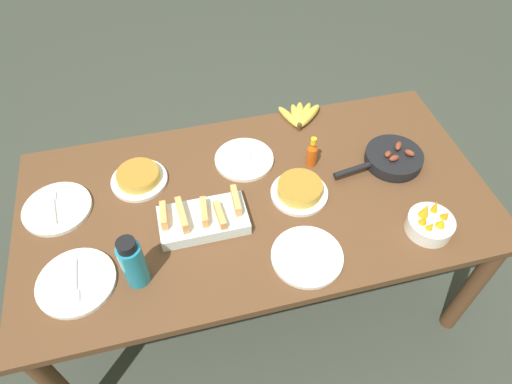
# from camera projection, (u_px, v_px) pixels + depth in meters

# --- Properties ---
(ground_plane) EXTENTS (14.00, 14.00, 0.00)m
(ground_plane) POSITION_uv_depth(u_px,v_px,m) (256.00, 287.00, 2.33)
(ground_plane) COLOR #383D33
(dining_table) EXTENTS (1.82, 0.93, 0.72)m
(dining_table) POSITION_uv_depth(u_px,v_px,m) (256.00, 210.00, 1.84)
(dining_table) COLOR brown
(dining_table) RESTS_ON ground_plane
(banana_bunch) EXTENTS (0.21, 0.19, 0.04)m
(banana_bunch) POSITION_uv_depth(u_px,v_px,m) (300.00, 116.00, 2.06)
(banana_bunch) COLOR gold
(banana_bunch) RESTS_ON dining_table
(melon_tray) EXTENTS (0.32, 0.17, 0.10)m
(melon_tray) POSITION_uv_depth(u_px,v_px,m) (203.00, 219.00, 1.67)
(melon_tray) COLOR silver
(melon_tray) RESTS_ON dining_table
(skillet) EXTENTS (0.40, 0.24, 0.08)m
(skillet) POSITION_uv_depth(u_px,v_px,m) (392.00, 158.00, 1.88)
(skillet) COLOR black
(skillet) RESTS_ON dining_table
(frittata_plate_center) EXTENTS (0.22, 0.22, 0.06)m
(frittata_plate_center) POSITION_uv_depth(u_px,v_px,m) (300.00, 190.00, 1.77)
(frittata_plate_center) COLOR silver
(frittata_plate_center) RESTS_ON dining_table
(frittata_plate_side) EXTENTS (0.22, 0.22, 0.05)m
(frittata_plate_side) POSITION_uv_depth(u_px,v_px,m) (139.00, 178.00, 1.81)
(frittata_plate_side) COLOR silver
(frittata_plate_side) RESTS_ON dining_table
(empty_plate_near_front) EXTENTS (0.25, 0.25, 0.02)m
(empty_plate_near_front) POSITION_uv_depth(u_px,v_px,m) (307.00, 256.00, 1.59)
(empty_plate_near_front) COLOR silver
(empty_plate_near_front) RESTS_ON dining_table
(empty_plate_far_left) EXTENTS (0.26, 0.26, 0.02)m
(empty_plate_far_left) POSITION_uv_depth(u_px,v_px,m) (57.00, 208.00, 1.73)
(empty_plate_far_left) COLOR silver
(empty_plate_far_left) RESTS_ON dining_table
(empty_plate_far_right) EXTENTS (0.26, 0.26, 0.02)m
(empty_plate_far_right) POSITION_uv_depth(u_px,v_px,m) (76.00, 282.00, 1.53)
(empty_plate_far_right) COLOR silver
(empty_plate_far_right) RESTS_ON dining_table
(empty_plate_mid_edge) EXTENTS (0.25, 0.25, 0.02)m
(empty_plate_mid_edge) POSITION_uv_depth(u_px,v_px,m) (244.00, 159.00, 1.90)
(empty_plate_mid_edge) COLOR silver
(empty_plate_mid_edge) RESTS_ON dining_table
(fruit_bowl_mango) EXTENTS (0.17, 0.17, 0.11)m
(fruit_bowl_mango) POSITION_uv_depth(u_px,v_px,m) (430.00, 223.00, 1.65)
(fruit_bowl_mango) COLOR silver
(fruit_bowl_mango) RESTS_ON dining_table
(water_bottle) EXTENTS (0.08, 0.08, 0.22)m
(water_bottle) POSITION_uv_depth(u_px,v_px,m) (133.00, 263.00, 1.47)
(water_bottle) COLOR teal
(water_bottle) RESTS_ON dining_table
(hot_sauce_bottle) EXTENTS (0.04, 0.04, 0.14)m
(hot_sauce_bottle) POSITION_uv_depth(u_px,v_px,m) (312.00, 153.00, 1.85)
(hot_sauce_bottle) COLOR #C64C0F
(hot_sauce_bottle) RESTS_ON dining_table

